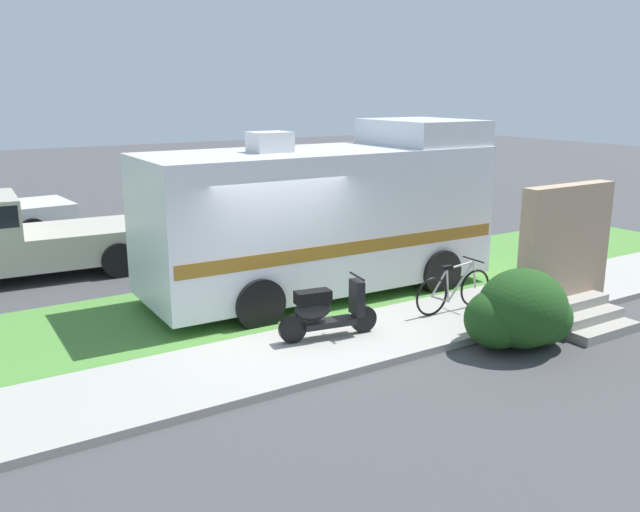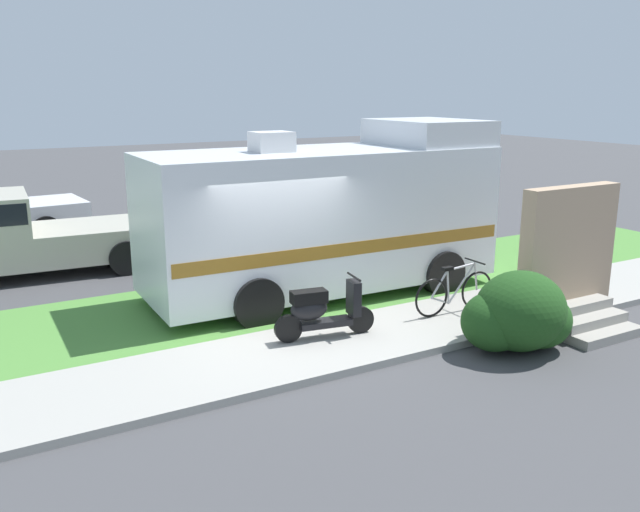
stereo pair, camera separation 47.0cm
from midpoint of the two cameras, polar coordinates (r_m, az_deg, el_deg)
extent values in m
plane|color=#424244|center=(11.45, -1.59, -6.16)|extent=(80.00, 80.00, 0.00)
cube|color=#9E9B93|center=(10.46, 1.58, -7.82)|extent=(24.00, 2.00, 0.12)
cube|color=#4C8438|center=(12.70, -4.83, -3.96)|extent=(24.00, 3.40, 0.08)
cube|color=silver|center=(12.86, 1.14, 3.39)|extent=(6.82, 2.58, 2.55)
cube|color=silver|center=(14.07, 10.13, 10.35)|extent=(1.86, 2.34, 0.50)
cube|color=#8C601E|center=(12.94, 1.13, 1.72)|extent=(6.69, 2.60, 0.24)
cube|color=black|center=(14.73, 12.64, 6.17)|extent=(0.13, 2.05, 0.90)
cube|color=silver|center=(12.21, -3.03, 9.69)|extent=(0.71, 0.62, 0.36)
cylinder|color=black|center=(15.15, 5.84, 0.59)|extent=(0.91, 0.30, 0.90)
cylinder|color=black|center=(13.37, 11.43, -1.44)|extent=(0.91, 0.30, 0.90)
cylinder|color=black|center=(13.38, -8.31, -1.30)|extent=(0.91, 0.30, 0.90)
cylinder|color=black|center=(11.32, -4.18, -4.02)|extent=(0.91, 0.30, 0.90)
cylinder|color=black|center=(10.87, 4.71, -5.42)|extent=(0.45, 0.17, 0.44)
cylinder|color=black|center=(10.43, -1.43, -6.22)|extent=(0.45, 0.17, 0.44)
cube|color=black|center=(10.63, 1.70, -5.72)|extent=(0.89, 0.42, 0.10)
cube|color=black|center=(10.39, 0.34, -3.51)|extent=(0.60, 0.35, 0.20)
ellipsoid|color=black|center=(10.45, 0.34, -4.56)|extent=(0.64, 0.40, 0.36)
cube|color=black|center=(10.70, 4.15, -3.58)|extent=(0.19, 0.34, 0.56)
cylinder|color=black|center=(10.60, 4.18, -1.78)|extent=(0.12, 0.50, 0.04)
sphere|color=white|center=(10.65, 4.17, -2.66)|extent=(0.12, 0.12, 0.12)
torus|color=black|center=(12.35, 14.27, -2.81)|extent=(0.69, 0.06, 0.69)
torus|color=black|center=(11.71, 10.62, -3.54)|extent=(0.69, 0.06, 0.69)
cylinder|color=silver|center=(12.07, 13.08, -2.28)|extent=(0.58, 0.05, 0.68)
cylinder|color=silver|center=(11.89, 11.98, -2.60)|extent=(0.10, 0.04, 0.61)
cylinder|color=silver|center=(11.98, 13.05, -0.91)|extent=(0.61, 0.05, 0.09)
cylinder|color=silver|center=(11.85, 11.33, -3.76)|extent=(0.40, 0.05, 0.19)
cylinder|color=silver|center=(11.75, 11.28, -2.38)|extent=(0.35, 0.04, 0.47)
cylinder|color=silver|center=(12.26, 14.20, -1.72)|extent=(0.12, 0.04, 0.51)
cube|color=black|center=(11.78, 11.95, -1.07)|extent=(0.20, 0.10, 0.06)
cylinder|color=black|center=(12.16, 14.14, -0.43)|extent=(0.04, 0.52, 0.03)
cube|color=#B7B29E|center=(15.97, -17.33, 1.38)|extent=(3.08, 2.28, 0.70)
cylinder|color=black|center=(15.11, -15.34, -0.15)|extent=(0.77, 0.29, 0.76)
cylinder|color=black|center=(17.05, -16.66, 1.33)|extent=(0.77, 0.29, 0.76)
cube|color=silver|center=(19.57, -23.42, 3.13)|extent=(3.29, 2.21, 0.73)
cylinder|color=black|center=(18.77, -21.66, 2.06)|extent=(0.78, 0.30, 0.76)
cylinder|color=black|center=(20.61, -22.87, 2.93)|extent=(0.78, 0.30, 0.76)
cube|color=#9E998E|center=(12.09, 23.20, -5.83)|extent=(1.40, 0.96, 0.16)
cube|color=#9E998E|center=(12.13, 22.67, -4.91)|extent=(1.40, 0.64, 0.16)
cube|color=#9E998E|center=(12.17, 22.15, -4.00)|extent=(1.40, 0.32, 0.16)
cube|color=tan|center=(12.15, 21.35, -0.04)|extent=(2.00, 0.30, 2.40)
ellipsoid|color=#1E4719|center=(10.78, 17.91, -4.47)|extent=(1.46, 1.31, 1.24)
ellipsoid|color=#1E4719|center=(10.66, 15.94, -5.36)|extent=(1.09, 0.99, 0.93)
ellipsoid|color=#1E4719|center=(11.00, 19.42, -5.22)|extent=(1.02, 0.92, 0.87)
cylinder|color=navy|center=(12.97, 20.68, -3.67)|extent=(0.08, 0.08, 0.18)
cylinder|color=navy|center=(12.94, 20.72, -3.20)|extent=(0.03, 0.03, 0.04)
cylinder|color=black|center=(12.93, 20.73, -3.10)|extent=(0.04, 0.04, 0.01)
cylinder|color=#B2B2B7|center=(12.99, 19.85, -3.50)|extent=(0.07, 0.07, 0.22)
cylinder|color=#B2B2B7|center=(12.95, 19.89, -2.95)|extent=(0.03, 0.03, 0.04)
cylinder|color=black|center=(12.94, 19.90, -2.84)|extent=(0.04, 0.04, 0.02)
camera|label=1|loc=(0.24, -88.85, 0.29)|focal=37.55mm
camera|label=2|loc=(0.24, 91.15, -0.29)|focal=37.55mm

